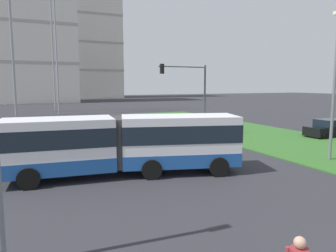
{
  "coord_description": "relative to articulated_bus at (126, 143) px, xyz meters",
  "views": [
    {
      "loc": [
        -7.81,
        -2.18,
        4.64
      ],
      "look_at": [
        -0.16,
        14.66,
        2.2
      ],
      "focal_mm": 34.02,
      "sensor_mm": 36.0,
      "label": 1
    }
  ],
  "objects": [
    {
      "name": "car_black_sedan",
      "position": [
        19.74,
        3.96,
        -0.9
      ],
      "size": [
        4.44,
        2.1,
        1.58
      ],
      "color": "black",
      "rests_on": "ground"
    },
    {
      "name": "articulated_bus",
      "position": [
        0.0,
        0.0,
        0.0
      ],
      "size": [
        11.98,
        4.8,
        3.0
      ],
      "color": "white",
      "rests_on": "ground"
    },
    {
      "name": "apartment_tower_westcentre",
      "position": [
        -1.89,
        74.35,
        21.7
      ],
      "size": [
        20.73,
        16.27,
        46.67
      ],
      "color": "silver",
      "rests_on": "ground"
    },
    {
      "name": "apartment_tower_centre",
      "position": [
        18.42,
        96.73,
        24.74
      ],
      "size": [
        15.89,
        17.42,
        52.75
      ],
      "color": "silver",
      "rests_on": "ground"
    },
    {
      "name": "streetlight_median",
      "position": [
        12.2,
        -2.22,
        3.18
      ],
      "size": [
        0.7,
        0.28,
        8.79
      ],
      "color": "slate",
      "rests_on": "ground"
    },
    {
      "name": "car_maroon_sedan",
      "position": [
        -2.86,
        5.66,
        -0.9
      ],
      "size": [
        4.49,
        2.2,
        1.58
      ],
      "color": "maroon",
      "rests_on": "ground"
    },
    {
      "name": "traffic_light_far_right",
      "position": [
        8.46,
        8.76,
        2.68
      ],
      "size": [
        4.47,
        0.28,
        6.28
      ],
      "color": "#474C51",
      "rests_on": "ground"
    }
  ]
}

